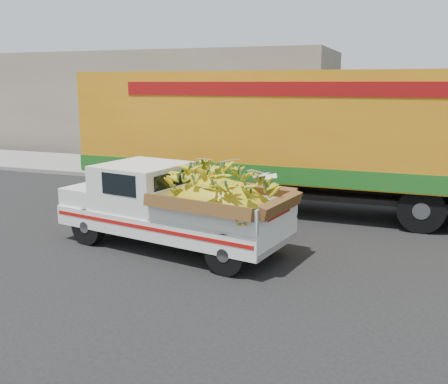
% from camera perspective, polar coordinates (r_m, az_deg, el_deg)
% --- Properties ---
extents(ground, '(100.00, 100.00, 0.00)m').
position_cam_1_polar(ground, '(10.33, -7.27, -7.51)').
color(ground, black).
rests_on(ground, ground).
extents(curb, '(60.00, 0.25, 0.15)m').
position_cam_1_polar(curb, '(16.83, 4.22, 0.60)').
color(curb, gray).
rests_on(curb, ground).
extents(sidewalk, '(60.00, 4.00, 0.14)m').
position_cam_1_polar(sidewalk, '(18.82, 6.02, 1.80)').
color(sidewalk, gray).
rests_on(sidewalk, ground).
extents(building_left, '(18.00, 6.00, 5.00)m').
position_cam_1_polar(building_left, '(26.97, -7.50, 10.13)').
color(building_left, gray).
rests_on(building_left, ground).
extents(pickup_truck, '(5.28, 2.72, 1.77)m').
position_cam_1_polar(pickup_truck, '(10.49, -4.27, -1.71)').
color(pickup_truck, black).
rests_on(pickup_truck, ground).
extents(semi_trailer, '(12.00, 2.54, 3.80)m').
position_cam_1_polar(semi_trailer, '(13.80, 7.46, 6.55)').
color(semi_trailer, black).
rests_on(semi_trailer, ground).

